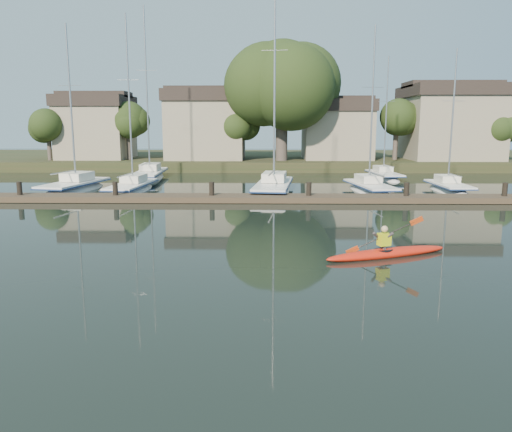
{
  "coord_description": "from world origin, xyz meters",
  "views": [
    {
      "loc": [
        0.27,
        -16.55,
        4.76
      ],
      "look_at": [
        -0.06,
        2.57,
        1.2
      ],
      "focal_mm": 35.0,
      "sensor_mm": 36.0,
      "label": 1
    }
  ],
  "objects_px": {
    "sailboat_4": "(448,194)",
    "sailboat_2": "(273,195)",
    "dock": "(260,198)",
    "sailboat_1": "(132,194)",
    "sailboat_0": "(75,194)",
    "sailboat_7": "(384,180)",
    "kayak": "(387,251)",
    "sailboat_3": "(370,194)",
    "sailboat_5": "(150,181)"
  },
  "relations": [
    {
      "from": "dock",
      "to": "sailboat_5",
      "type": "height_order",
      "value": "sailboat_5"
    },
    {
      "from": "kayak",
      "to": "dock",
      "type": "distance_m",
      "value": 13.77
    },
    {
      "from": "sailboat_1",
      "to": "sailboat_3",
      "type": "relative_size",
      "value": 1.06
    },
    {
      "from": "sailboat_1",
      "to": "sailboat_2",
      "type": "relative_size",
      "value": 0.81
    },
    {
      "from": "kayak",
      "to": "sailboat_2",
      "type": "relative_size",
      "value": 0.3
    },
    {
      "from": "sailboat_3",
      "to": "dock",
      "type": "bearing_deg",
      "value": -157.5
    },
    {
      "from": "sailboat_5",
      "to": "sailboat_0",
      "type": "bearing_deg",
      "value": -115.94
    },
    {
      "from": "sailboat_1",
      "to": "sailboat_0",
      "type": "bearing_deg",
      "value": -178.59
    },
    {
      "from": "sailboat_7",
      "to": "sailboat_3",
      "type": "bearing_deg",
      "value": -113.73
    },
    {
      "from": "kayak",
      "to": "sailboat_1",
      "type": "xyz_separation_m",
      "value": [
        -13.86,
        17.41,
        -0.38
      ]
    },
    {
      "from": "kayak",
      "to": "dock",
      "type": "height_order",
      "value": "kayak"
    },
    {
      "from": "sailboat_7",
      "to": "dock",
      "type": "bearing_deg",
      "value": -133.51
    },
    {
      "from": "sailboat_4",
      "to": "sailboat_7",
      "type": "xyz_separation_m",
      "value": [
        -2.64,
        8.28,
        0.01
      ]
    },
    {
      "from": "dock",
      "to": "sailboat_4",
      "type": "distance_m",
      "value": 14.32
    },
    {
      "from": "sailboat_0",
      "to": "sailboat_1",
      "type": "relative_size",
      "value": 0.97
    },
    {
      "from": "dock",
      "to": "sailboat_3",
      "type": "height_order",
      "value": "sailboat_3"
    },
    {
      "from": "sailboat_2",
      "to": "sailboat_5",
      "type": "height_order",
      "value": "sailboat_2"
    },
    {
      "from": "sailboat_5",
      "to": "sailboat_7",
      "type": "distance_m",
      "value": 20.6
    },
    {
      "from": "sailboat_0",
      "to": "sailboat_5",
      "type": "distance_m",
      "value": 8.97
    },
    {
      "from": "sailboat_3",
      "to": "sailboat_5",
      "type": "bearing_deg",
      "value": 146.52
    },
    {
      "from": "kayak",
      "to": "sailboat_1",
      "type": "relative_size",
      "value": 0.37
    },
    {
      "from": "kayak",
      "to": "sailboat_5",
      "type": "distance_m",
      "value": 29.66
    },
    {
      "from": "sailboat_5",
      "to": "sailboat_3",
      "type": "bearing_deg",
      "value": -28.51
    },
    {
      "from": "sailboat_1",
      "to": "sailboat_7",
      "type": "relative_size",
      "value": 1.15
    },
    {
      "from": "sailboat_3",
      "to": "sailboat_4",
      "type": "height_order",
      "value": "sailboat_3"
    },
    {
      "from": "sailboat_1",
      "to": "sailboat_2",
      "type": "height_order",
      "value": "sailboat_2"
    },
    {
      "from": "sailboat_2",
      "to": "sailboat_4",
      "type": "distance_m",
      "value": 12.53
    },
    {
      "from": "sailboat_1",
      "to": "sailboat_3",
      "type": "bearing_deg",
      "value": 4.08
    },
    {
      "from": "kayak",
      "to": "dock",
      "type": "relative_size",
      "value": 0.14
    },
    {
      "from": "sailboat_4",
      "to": "sailboat_5",
      "type": "relative_size",
      "value": 0.7
    },
    {
      "from": "kayak",
      "to": "sailboat_4",
      "type": "xyz_separation_m",
      "value": [
        8.7,
        17.94,
        -0.37
      ]
    },
    {
      "from": "sailboat_2",
      "to": "sailboat_4",
      "type": "height_order",
      "value": "sailboat_2"
    },
    {
      "from": "sailboat_1",
      "to": "sailboat_7",
      "type": "bearing_deg",
      "value": 27.78
    },
    {
      "from": "dock",
      "to": "sailboat_7",
      "type": "distance_m",
      "value": 17.11
    },
    {
      "from": "sailboat_4",
      "to": "sailboat_5",
      "type": "bearing_deg",
      "value": 160.66
    },
    {
      "from": "dock",
      "to": "sailboat_0",
      "type": "height_order",
      "value": "sailboat_0"
    },
    {
      "from": "dock",
      "to": "sailboat_2",
      "type": "bearing_deg",
      "value": 78.12
    },
    {
      "from": "sailboat_1",
      "to": "sailboat_3",
      "type": "xyz_separation_m",
      "value": [
        16.86,
        0.06,
        -0.01
      ]
    },
    {
      "from": "sailboat_0",
      "to": "sailboat_3",
      "type": "relative_size",
      "value": 1.03
    },
    {
      "from": "kayak",
      "to": "sailboat_3",
      "type": "xyz_separation_m",
      "value": [
        3.0,
        17.46,
        -0.38
      ]
    },
    {
      "from": "sailboat_3",
      "to": "sailboat_5",
      "type": "height_order",
      "value": "sailboat_5"
    },
    {
      "from": "sailboat_4",
      "to": "sailboat_2",
      "type": "bearing_deg",
      "value": -177.25
    },
    {
      "from": "kayak",
      "to": "sailboat_3",
      "type": "relative_size",
      "value": 0.39
    },
    {
      "from": "dock",
      "to": "kayak",
      "type": "bearing_deg",
      "value": -69.98
    },
    {
      "from": "sailboat_7",
      "to": "sailboat_4",
      "type": "bearing_deg",
      "value": -76.81
    },
    {
      "from": "kayak",
      "to": "sailboat_5",
      "type": "xyz_separation_m",
      "value": [
        -14.54,
        25.85,
        -0.39
      ]
    },
    {
      "from": "kayak",
      "to": "sailboat_7",
      "type": "bearing_deg",
      "value": 55.69
    },
    {
      "from": "sailboat_5",
      "to": "sailboat_2",
      "type": "bearing_deg",
      "value": -41.75
    },
    {
      "from": "dock",
      "to": "sailboat_3",
      "type": "bearing_deg",
      "value": 30.43
    },
    {
      "from": "sailboat_4",
      "to": "sailboat_7",
      "type": "distance_m",
      "value": 8.69
    }
  ]
}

